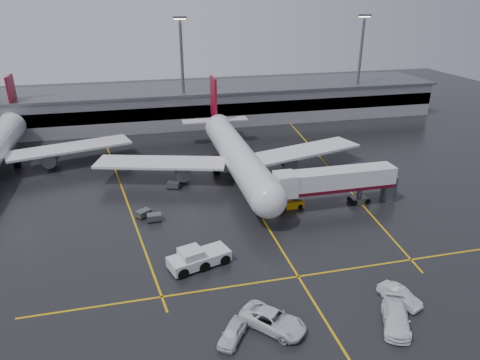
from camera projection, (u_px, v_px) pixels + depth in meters
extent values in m
plane|color=black|center=(249.00, 197.00, 69.79)|extent=(220.00, 220.00, 0.00)
cube|color=gold|center=(249.00, 197.00, 69.78)|extent=(0.25, 90.00, 0.02)
cube|color=gold|center=(298.00, 276.00, 50.11)|extent=(60.00, 0.25, 0.02)
cube|color=gold|center=(121.00, 185.00, 74.37)|extent=(9.99, 69.35, 0.02)
cube|color=gold|center=(328.00, 166.00, 82.65)|extent=(7.57, 69.64, 0.02)
cube|color=gray|center=(201.00, 105.00, 111.14)|extent=(120.00, 18.00, 8.00)
cube|color=black|center=(207.00, 111.00, 103.08)|extent=(120.00, 0.40, 3.00)
cube|color=#595B60|center=(201.00, 88.00, 109.46)|extent=(122.00, 19.00, 0.60)
cylinder|color=#595B60|center=(183.00, 76.00, 101.36)|extent=(0.70, 0.70, 25.00)
cube|color=#595B60|center=(180.00, 17.00, 96.40)|extent=(3.00, 1.20, 0.50)
cube|color=#FFE5B2|center=(180.00, 19.00, 96.51)|extent=(2.60, 0.90, 0.20)
cylinder|color=#595B60|center=(359.00, 68.00, 111.17)|extent=(0.70, 0.70, 25.00)
cube|color=#595B60|center=(365.00, 15.00, 106.20)|extent=(3.00, 1.20, 0.50)
cube|color=#FFE5B2|center=(365.00, 17.00, 106.32)|extent=(2.60, 0.90, 0.20)
cylinder|color=silver|center=(238.00, 156.00, 75.30)|extent=(5.20, 36.00, 5.20)
sphere|color=silver|center=(268.00, 200.00, 59.20)|extent=(5.20, 5.20, 5.20)
cone|color=silver|center=(215.00, 121.00, 93.84)|extent=(4.94, 8.00, 4.94)
cube|color=maroon|center=(214.00, 97.00, 92.82)|extent=(0.50, 5.50, 8.50)
cube|color=silver|center=(215.00, 120.00, 93.76)|extent=(14.00, 3.00, 0.25)
cube|color=silver|center=(161.00, 163.00, 74.56)|extent=(22.80, 11.83, 0.40)
cube|color=silver|center=(304.00, 151.00, 80.23)|extent=(22.80, 11.83, 0.40)
cylinder|color=#595B60|center=(182.00, 170.00, 74.98)|extent=(2.60, 4.50, 2.60)
cylinder|color=#595B60|center=(287.00, 161.00, 79.12)|extent=(2.60, 4.50, 2.60)
cylinder|color=#595B60|center=(262.00, 211.00, 63.13)|extent=(0.56, 0.56, 2.00)
cylinder|color=#595B60|center=(216.00, 169.00, 78.53)|extent=(0.56, 0.56, 2.00)
cylinder|color=#595B60|center=(251.00, 165.00, 79.93)|extent=(0.56, 0.56, 2.00)
cylinder|color=black|center=(262.00, 214.00, 63.35)|extent=(0.40, 1.10, 1.10)
cylinder|color=black|center=(216.00, 171.00, 78.71)|extent=(1.00, 1.40, 1.40)
cylinder|color=black|center=(251.00, 168.00, 80.10)|extent=(1.00, 1.40, 1.40)
cone|color=silver|center=(16.00, 119.00, 95.42)|extent=(4.94, 8.00, 4.94)
cube|color=maroon|center=(12.00, 96.00, 94.40)|extent=(0.50, 5.50, 8.50)
cube|color=silver|center=(16.00, 118.00, 95.34)|extent=(14.00, 3.00, 0.25)
cube|color=silver|center=(70.00, 148.00, 81.81)|extent=(22.80, 11.83, 0.40)
cylinder|color=#595B60|center=(50.00, 158.00, 80.70)|extent=(2.60, 4.50, 2.60)
cylinder|color=#595B60|center=(17.00, 162.00, 81.51)|extent=(0.56, 0.56, 2.00)
cylinder|color=black|center=(17.00, 164.00, 81.68)|extent=(1.00, 1.40, 1.40)
cube|color=silver|center=(337.00, 179.00, 65.31)|extent=(18.00, 3.20, 3.00)
cube|color=#4A0715|center=(336.00, 187.00, 65.82)|extent=(18.00, 3.30, 0.50)
cube|color=silver|center=(285.00, 184.00, 63.53)|extent=(3.00, 3.40, 3.30)
cylinder|color=#595B60|center=(359.00, 194.00, 67.32)|extent=(0.80, 0.80, 3.00)
cube|color=#595B60|center=(359.00, 200.00, 67.73)|extent=(2.60, 1.60, 0.90)
cylinder|color=#595B60|center=(389.00, 188.00, 68.21)|extent=(2.40, 2.40, 4.00)
cylinder|color=black|center=(352.00, 201.00, 67.49)|extent=(0.90, 1.80, 0.90)
cylinder|color=black|center=(365.00, 199.00, 67.97)|extent=(0.90, 1.80, 0.90)
cube|color=silver|center=(199.00, 259.00, 51.84)|extent=(7.84, 4.96, 1.25)
cube|color=silver|center=(191.00, 254.00, 50.93)|extent=(3.13, 3.13, 1.04)
cube|color=black|center=(191.00, 254.00, 50.93)|extent=(2.82, 2.82, 0.94)
cylinder|color=black|center=(178.00, 268.00, 50.70)|extent=(2.22, 3.39, 1.36)
cylinder|color=black|center=(199.00, 261.00, 51.98)|extent=(2.22, 3.39, 1.36)
cylinder|color=black|center=(219.00, 255.00, 53.26)|extent=(2.22, 3.39, 1.36)
cube|color=#D18F09|center=(290.00, 204.00, 66.19)|extent=(3.89, 1.66, 1.18)
cube|color=#595B60|center=(291.00, 197.00, 65.75)|extent=(3.75, 1.01, 1.35)
cylinder|color=black|center=(282.00, 206.00, 66.00)|extent=(0.77, 1.84, 0.75)
cylinder|color=black|center=(298.00, 205.00, 66.59)|extent=(0.77, 1.84, 0.75)
imported|color=white|center=(273.00, 320.00, 42.07)|extent=(6.65, 6.86, 1.82)
imported|color=white|center=(396.00, 318.00, 42.44)|extent=(4.87, 6.48, 1.75)
imported|color=silver|center=(400.00, 295.00, 45.75)|extent=(3.24, 4.99, 1.55)
imported|color=silver|center=(232.00, 333.00, 40.77)|extent=(3.87, 4.52, 1.46)
cube|color=#595B60|center=(154.00, 217.00, 62.14)|extent=(2.03, 1.35, 0.90)
cylinder|color=black|center=(149.00, 222.00, 61.69)|extent=(0.40, 0.20, 0.40)
cylinder|color=black|center=(160.00, 221.00, 62.07)|extent=(0.40, 0.20, 0.40)
cylinder|color=black|center=(149.00, 219.00, 62.58)|extent=(0.40, 0.20, 0.40)
cylinder|color=black|center=(160.00, 218.00, 62.96)|extent=(0.40, 0.20, 0.40)
cube|color=#595B60|center=(144.00, 213.00, 63.30)|extent=(2.38, 2.23, 0.90)
cylinder|color=black|center=(142.00, 219.00, 62.62)|extent=(0.40, 0.20, 0.40)
cylinder|color=black|center=(150.00, 215.00, 63.74)|extent=(0.40, 0.20, 0.40)
cylinder|color=black|center=(137.00, 217.00, 63.22)|extent=(0.40, 0.20, 0.40)
cylinder|color=black|center=(146.00, 213.00, 64.34)|extent=(0.40, 0.20, 0.40)
cube|color=#595B60|center=(173.00, 185.00, 72.73)|extent=(2.33, 1.93, 0.90)
cylinder|color=black|center=(168.00, 188.00, 72.56)|extent=(0.40, 0.20, 0.40)
cylinder|color=black|center=(177.00, 189.00, 72.37)|extent=(0.40, 0.20, 0.40)
cylinder|color=black|center=(170.00, 186.00, 73.47)|extent=(0.40, 0.20, 0.40)
cylinder|color=black|center=(179.00, 186.00, 73.28)|extent=(0.40, 0.20, 0.40)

